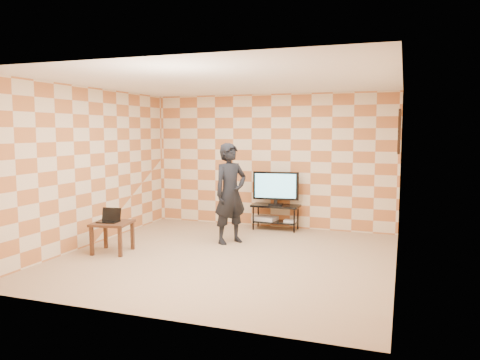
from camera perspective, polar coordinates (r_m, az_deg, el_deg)
name	(u,v)px	position (r m, az deg, el deg)	size (l,w,h in m)	color
floor	(227,257)	(7.41, -1.56, -9.35)	(5.00, 5.00, 0.00)	tan
wall_back	(271,161)	(9.54, 3.78, 2.33)	(5.00, 0.02, 2.70)	beige
wall_front	(141,190)	(4.93, -12.02, -1.26)	(5.00, 0.02, 2.70)	beige
wall_left	(91,167)	(8.39, -17.76, 1.55)	(0.02, 5.00, 2.70)	beige
wall_right	(399,176)	(6.70, 18.82, 0.45)	(0.02, 5.00, 2.70)	beige
ceiling	(227,82)	(7.18, -1.62, 11.91)	(5.00, 5.00, 0.02)	white
wall_art	(399,132)	(8.22, 18.86, 5.61)	(0.04, 0.72, 0.72)	black
tv_stand	(276,212)	(9.34, 4.37, -3.85)	(0.94, 0.42, 0.50)	black
tv	(276,187)	(9.26, 4.39, -0.80)	(0.91, 0.20, 0.66)	black
dvd_player	(265,218)	(9.45, 3.08, -4.68)	(0.46, 0.33, 0.08)	silver
game_console	(290,221)	(9.26, 6.10, -5.00)	(0.22, 0.16, 0.05)	silver
side_table	(112,227)	(7.85, -15.31, -5.59)	(0.65, 0.65, 0.50)	#3A2415
laptop	(110,219)	(7.86, -15.62, -4.57)	(0.35, 0.29, 0.22)	black
person	(230,193)	(8.15, -1.18, -1.64)	(0.64, 0.42, 1.75)	black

